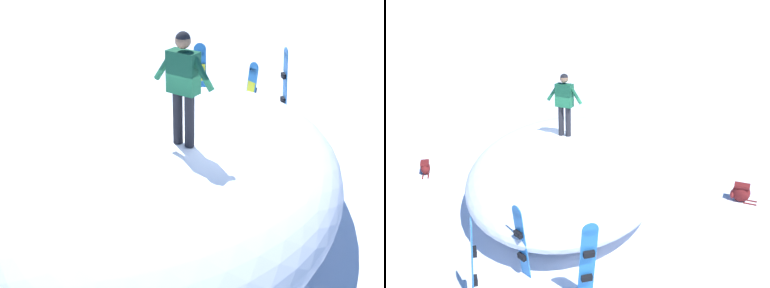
# 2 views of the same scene
# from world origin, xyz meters

# --- Properties ---
(ground) EXTENTS (240.00, 240.00, 0.00)m
(ground) POSITION_xyz_m (0.00, 0.00, 0.00)
(ground) COLOR white
(snow_mound) EXTENTS (7.94, 8.59, 1.46)m
(snow_mound) POSITION_xyz_m (0.47, 0.39, 0.73)
(snow_mound) COLOR white
(snow_mound) RESTS_ON ground
(snowboarder_standing) EXTENTS (0.97, 0.33, 1.61)m
(snowboarder_standing) POSITION_xyz_m (0.15, 0.65, 2.41)
(snowboarder_standing) COLOR black
(snowboarder_standing) RESTS_ON snow_mound
(snowboard_primary_upright) EXTENTS (0.28, 0.25, 1.73)m
(snowboard_primary_upright) POSITION_xyz_m (1.91, -3.75, 0.90)
(snowboard_primary_upright) COLOR #2672BF
(snowboard_primary_upright) RESTS_ON ground
(snowboard_secondary_upright) EXTENTS (0.29, 0.22, 1.57)m
(snowboard_secondary_upright) POSITION_xyz_m (1.99, -2.73, 0.81)
(snowboard_secondary_upright) COLOR #2672BF
(snowboard_secondary_upright) RESTS_ON ground
(snowboard_tertiary_upright) EXTENTS (0.45, 0.43, 1.71)m
(snowboard_tertiary_upright) POSITION_xyz_m (3.37, -2.50, 0.89)
(snowboard_tertiary_upright) COLOR #2672BF
(snowboard_tertiary_upright) RESTS_ON ground
(backpack_near) EXTENTS (0.62, 0.53, 0.37)m
(backpack_near) POSITION_xyz_m (-3.46, -1.27, 0.19)
(backpack_near) COLOR maroon
(backpack_near) RESTS_ON ground
(backpack_far) EXTENTS (0.69, 0.42, 0.47)m
(backpack_far) POSITION_xyz_m (4.09, 2.81, 0.24)
(backpack_far) COLOR maroon
(backpack_far) RESTS_ON ground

